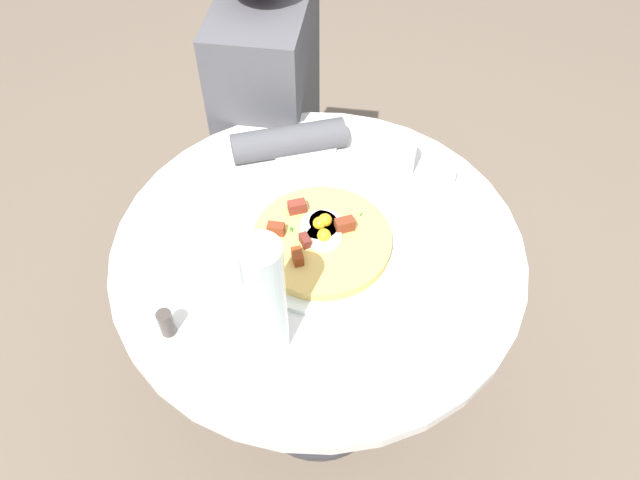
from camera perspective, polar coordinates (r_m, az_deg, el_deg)
The scene contains 13 objects.
ground_plane at distance 1.87m, azimuth -0.12°, elevation -14.23°, with size 6.00×6.00×0.00m, color #6B5B4C.
dining_table at distance 1.39m, azimuth -0.16°, elevation -4.76°, with size 0.84×0.84×0.71m.
person_seated at distance 1.79m, azimuth -4.40°, elevation 9.19°, with size 0.53×0.38×1.14m.
pizza_plate at distance 1.25m, azimuth 0.18°, elevation -0.53°, with size 0.33×0.33×0.01m, color silver.
breakfast_pizza at distance 1.24m, azimuth 0.13°, elevation 0.10°, with size 0.28×0.28×0.05m.
bread_plate at distance 1.46m, azimuth -1.52°, elevation 8.70°, with size 0.16×0.16×0.01m, color white.
napkin at distance 1.34m, azimuth -12.80°, elevation 2.08°, with size 0.17×0.14×0.00m, color white.
fork at distance 1.33m, azimuth -13.41°, elevation 1.76°, with size 0.18×0.01×0.01m, color silver.
knife at distance 1.34m, azimuth -12.25°, elevation 2.64°, with size 0.18×0.01×0.01m, color silver.
water_glass at distance 1.38m, azimuth 7.34°, elevation 7.70°, with size 0.07×0.07×0.10m, color silver.
water_bottle at distance 1.02m, azimuth -5.08°, elevation -5.44°, with size 0.07×0.07×0.27m, color silver.
salt_shaker at distance 1.38m, azimuth 11.79°, elevation 5.79°, with size 0.03×0.03×0.06m, color white.
pepper_shaker at distance 1.15m, azimuth -13.93°, elevation -7.40°, with size 0.03×0.03×0.06m, color #3F3833.
Camera 1 is at (0.78, 0.11, 1.69)m, focal length 34.86 mm.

